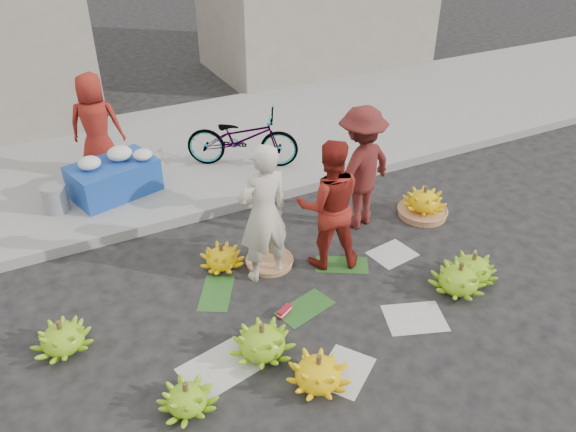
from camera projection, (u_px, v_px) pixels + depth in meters
name	position (u px, v px, depth m)	size (l,w,h in m)	color
ground	(304.00, 295.00, 6.53)	(80.00, 80.00, 0.00)	black
curb	(232.00, 204.00, 8.15)	(40.00, 0.25, 0.15)	gray
sidewalk	(186.00, 149.00, 9.74)	(40.00, 4.00, 0.12)	gray
newspaper_scatter	(341.00, 339.00, 5.93)	(3.20, 1.80, 0.00)	beige
banana_leaves	(289.00, 288.00, 6.64)	(2.00, 1.00, 0.00)	#1F501A
banana_bunch_0	(262.00, 341.00, 5.65)	(0.86, 0.86, 0.40)	#66AA18
banana_bunch_1	(187.00, 398.00, 5.09)	(0.66, 0.66, 0.33)	#66AA18
banana_bunch_2	(318.00, 372.00, 5.31)	(0.65, 0.65, 0.39)	yellow
banana_bunch_3	(459.00, 278.00, 6.51)	(0.72, 0.72, 0.40)	#66AA18
banana_bunch_4	(472.00, 268.00, 6.70)	(0.79, 0.79, 0.38)	#66AA18
banana_bunch_5	(424.00, 203.00, 7.92)	(0.68, 0.68, 0.47)	#A96F46
banana_bunch_6	(62.00, 337.00, 5.72)	(0.68, 0.68, 0.38)	#66AA18
banana_bunch_7	(222.00, 257.00, 6.91)	(0.70, 0.70, 0.34)	yellow
basket_spare	(270.00, 262.00, 7.02)	(0.58, 0.58, 0.07)	#A96F46
incense_stack	(284.00, 311.00, 6.23)	(0.20, 0.06, 0.08)	#AD1223
vendor_cream	(263.00, 214.00, 6.39)	(0.64, 0.42, 1.75)	beige
vendor_red	(329.00, 205.00, 6.65)	(0.81, 0.63, 1.66)	maroon
man_striped	(360.00, 168.00, 7.40)	(1.11, 0.64, 1.71)	maroon
flower_table	(114.00, 176.00, 8.17)	(1.34, 1.03, 0.69)	#173F99
grey_bucket	(55.00, 198.00, 7.81)	(0.34, 0.34, 0.39)	gray
flower_vendor	(96.00, 125.00, 8.45)	(0.78, 0.51, 1.60)	maroon
bicycle	(242.00, 138.00, 8.87)	(1.78, 0.62, 0.93)	gray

